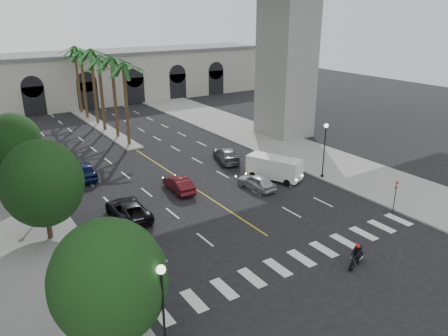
# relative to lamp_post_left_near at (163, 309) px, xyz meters

# --- Properties ---
(ground) EXTENTS (140.00, 140.00, 0.00)m
(ground) POSITION_rel_lamp_post_left_near_xyz_m (11.40, 5.00, -3.22)
(ground) COLOR black
(ground) RESTS_ON ground
(sidewalk_left) EXTENTS (8.00, 100.00, 0.15)m
(sidewalk_left) POSITION_rel_lamp_post_left_near_xyz_m (-3.60, 20.00, -3.15)
(sidewalk_left) COLOR gray
(sidewalk_left) RESTS_ON ground
(sidewalk_right) EXTENTS (8.00, 100.00, 0.15)m
(sidewalk_right) POSITION_rel_lamp_post_left_near_xyz_m (26.40, 20.00, -3.15)
(sidewalk_right) COLOR gray
(sidewalk_right) RESTS_ON ground
(median) EXTENTS (2.00, 24.00, 0.20)m
(median) POSITION_rel_lamp_post_left_near_xyz_m (11.40, 43.00, -3.12)
(median) COLOR gray
(median) RESTS_ON ground
(pier_building) EXTENTS (71.00, 10.50, 8.50)m
(pier_building) POSITION_rel_lamp_post_left_near_xyz_m (11.40, 60.00, 1.04)
(pier_building) COLOR #BBB4A8
(pier_building) RESTS_ON ground
(palm_a) EXTENTS (3.20, 3.20, 10.30)m
(palm_a) POSITION_rel_lamp_post_left_near_xyz_m (11.40, 33.00, 5.88)
(palm_a) COLOR #47331E
(palm_a) RESTS_ON ground
(palm_b) EXTENTS (3.20, 3.20, 10.60)m
(palm_b) POSITION_rel_lamp_post_left_near_xyz_m (11.50, 37.00, 6.15)
(palm_b) COLOR #47331E
(palm_b) RESTS_ON ground
(palm_c) EXTENTS (3.20, 3.20, 10.10)m
(palm_c) POSITION_rel_lamp_post_left_near_xyz_m (11.20, 41.00, 5.69)
(palm_c) COLOR #47331E
(palm_c) RESTS_ON ground
(palm_d) EXTENTS (3.20, 3.20, 10.90)m
(palm_d) POSITION_rel_lamp_post_left_near_xyz_m (11.55, 45.00, 6.43)
(palm_d) COLOR #47331E
(palm_d) RESTS_ON ground
(palm_e) EXTENTS (3.20, 3.20, 10.40)m
(palm_e) POSITION_rel_lamp_post_left_near_xyz_m (11.30, 49.00, 5.97)
(palm_e) COLOR #47331E
(palm_e) RESTS_ON ground
(palm_f) EXTENTS (3.20, 3.20, 10.70)m
(palm_f) POSITION_rel_lamp_post_left_near_xyz_m (11.60, 53.00, 6.24)
(palm_f) COLOR #47331E
(palm_f) RESTS_ON ground
(street_tree_near) EXTENTS (5.20, 5.20, 6.89)m
(street_tree_near) POSITION_rel_lamp_post_left_near_xyz_m (-1.60, 2.00, 0.80)
(street_tree_near) COLOR #382616
(street_tree_near) RESTS_ON ground
(street_tree_mid) EXTENTS (5.44, 5.44, 7.21)m
(street_tree_mid) POSITION_rel_lamp_post_left_near_xyz_m (-1.60, 15.00, 0.99)
(street_tree_mid) COLOR #382616
(street_tree_mid) RESTS_ON ground
(street_tree_far) EXTENTS (5.04, 5.04, 6.68)m
(street_tree_far) POSITION_rel_lamp_post_left_near_xyz_m (-1.60, 27.00, 0.68)
(street_tree_far) COLOR #382616
(street_tree_far) RESTS_ON ground
(lamp_post_left_near) EXTENTS (0.40, 0.40, 5.35)m
(lamp_post_left_near) POSITION_rel_lamp_post_left_near_xyz_m (0.00, 0.00, 0.00)
(lamp_post_left_near) COLOR black
(lamp_post_left_near) RESTS_ON ground
(lamp_post_left_far) EXTENTS (0.40, 0.40, 5.35)m
(lamp_post_left_far) POSITION_rel_lamp_post_left_near_xyz_m (0.00, 21.00, 0.00)
(lamp_post_left_far) COLOR black
(lamp_post_left_far) RESTS_ON ground
(lamp_post_right) EXTENTS (0.40, 0.40, 5.35)m
(lamp_post_right) POSITION_rel_lamp_post_left_near_xyz_m (22.80, 13.00, 0.00)
(lamp_post_right) COLOR black
(lamp_post_right) RESTS_ON ground
(traffic_signal_near) EXTENTS (0.25, 0.18, 3.65)m
(traffic_signal_near) POSITION_rel_lamp_post_left_near_xyz_m (0.10, 2.50, -0.71)
(traffic_signal_near) COLOR black
(traffic_signal_near) RESTS_ON ground
(traffic_signal_far) EXTENTS (0.25, 0.18, 3.65)m
(traffic_signal_far) POSITION_rel_lamp_post_left_near_xyz_m (0.10, 6.50, -0.71)
(traffic_signal_far) COLOR black
(traffic_signal_far) RESTS_ON ground
(motorcycle_rider) EXTENTS (2.03, 0.85, 1.53)m
(motorcycle_rider) POSITION_rel_lamp_post_left_near_xyz_m (13.74, 1.02, -2.53)
(motorcycle_rider) COLOR black
(motorcycle_rider) RESTS_ON ground
(car_a) EXTENTS (1.91, 4.12, 1.37)m
(car_a) POSITION_rel_lamp_post_left_near_xyz_m (15.99, 14.35, -2.54)
(car_a) COLOR #A1A1A5
(car_a) RESTS_ON ground
(car_b) EXTENTS (1.73, 4.27, 1.38)m
(car_b) POSITION_rel_lamp_post_left_near_xyz_m (9.90, 17.62, -2.53)
(car_b) COLOR #4C0F16
(car_b) RESTS_ON ground
(car_c) EXTENTS (2.61, 5.34, 1.46)m
(car_c) POSITION_rel_lamp_post_left_near_xyz_m (4.19, 15.09, -2.49)
(car_c) COLOR black
(car_c) RESTS_ON ground
(car_d) EXTENTS (3.48, 5.35, 1.44)m
(car_d) POSITION_rel_lamp_post_left_near_xyz_m (17.87, 22.04, -2.50)
(car_d) COLOR #5A595D
(car_d) RESTS_ON ground
(car_e) EXTENTS (2.10, 5.05, 1.71)m
(car_e) POSITION_rel_lamp_post_left_near_xyz_m (3.66, 25.48, -2.37)
(car_e) COLOR #0D183F
(car_e) RESTS_ON ground
(cargo_van) EXTENTS (3.79, 5.42, 2.17)m
(cargo_van) POSITION_rel_lamp_post_left_near_xyz_m (18.78, 15.27, -2.01)
(cargo_van) COLOR white
(cargo_van) RESTS_ON ground
(pedestrian_a) EXTENTS (0.65, 0.51, 1.57)m
(pedestrian_a) POSITION_rel_lamp_post_left_near_xyz_m (-0.10, 5.44, -2.29)
(pedestrian_a) COLOR black
(pedestrian_a) RESTS_ON sidewalk_left
(do_not_enter_sign) EXTENTS (0.66, 0.25, 2.78)m
(do_not_enter_sign) POSITION_rel_lamp_post_left_near_xyz_m (21.90, 4.42, -1.21)
(do_not_enter_sign) COLOR black
(do_not_enter_sign) RESTS_ON ground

